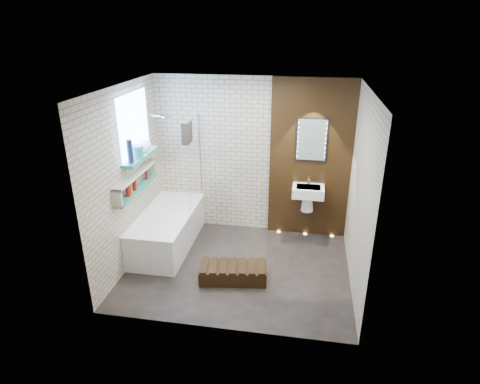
% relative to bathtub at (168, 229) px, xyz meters
% --- Properties ---
extents(ground, '(3.20, 3.20, 0.00)m').
position_rel_bathtub_xyz_m(ground, '(1.22, -0.45, -0.29)').
color(ground, black).
rests_on(ground, ground).
extents(room_shell, '(3.24, 3.20, 2.60)m').
position_rel_bathtub_xyz_m(room_shell, '(1.22, -0.45, 1.01)').
color(room_shell, '#BEB296').
rests_on(room_shell, ground).
extents(walnut_panel, '(1.30, 0.06, 2.60)m').
position_rel_bathtub_xyz_m(walnut_panel, '(2.17, 0.82, 1.01)').
color(walnut_panel, black).
rests_on(walnut_panel, ground).
extents(clerestory_window, '(0.18, 1.00, 0.94)m').
position_rel_bathtub_xyz_m(clerestory_window, '(-0.34, -0.10, 1.61)').
color(clerestory_window, '#7FADE0').
rests_on(clerestory_window, room_shell).
extents(display_niche, '(0.14, 1.30, 0.26)m').
position_rel_bathtub_xyz_m(display_niche, '(-0.31, -0.30, 0.91)').
color(display_niche, '#217B6D').
rests_on(display_niche, room_shell).
extents(bathtub, '(0.79, 1.74, 0.70)m').
position_rel_bathtub_xyz_m(bathtub, '(0.00, 0.00, 0.00)').
color(bathtub, white).
rests_on(bathtub, ground).
extents(bath_screen, '(0.01, 0.78, 1.40)m').
position_rel_bathtub_xyz_m(bath_screen, '(0.35, 0.44, 0.99)').
color(bath_screen, white).
rests_on(bath_screen, bathtub).
extents(towel, '(0.10, 0.25, 0.32)m').
position_rel_bathtub_xyz_m(towel, '(0.35, 0.15, 1.56)').
color(towel, black).
rests_on(towel, bath_screen).
extents(shower_head, '(0.18, 0.18, 0.02)m').
position_rel_bathtub_xyz_m(shower_head, '(-0.08, 0.50, 1.71)').
color(shower_head, silver).
rests_on(shower_head, room_shell).
extents(washbasin, '(0.50, 0.36, 0.58)m').
position_rel_bathtub_xyz_m(washbasin, '(2.17, 0.62, 0.50)').
color(washbasin, white).
rests_on(washbasin, walnut_panel).
extents(led_mirror, '(0.50, 0.02, 0.70)m').
position_rel_bathtub_xyz_m(led_mirror, '(2.17, 0.78, 1.36)').
color(led_mirror, black).
rests_on(led_mirror, walnut_panel).
extents(walnut_step, '(0.97, 0.54, 0.21)m').
position_rel_bathtub_xyz_m(walnut_step, '(1.20, -0.75, -0.19)').
color(walnut_step, black).
rests_on(walnut_step, ground).
extents(niche_bottles, '(0.06, 0.74, 0.16)m').
position_rel_bathtub_xyz_m(niche_bottles, '(-0.31, -0.38, 0.88)').
color(niche_bottles, maroon).
rests_on(niche_bottles, display_niche).
extents(sill_vases, '(0.19, 0.65, 0.33)m').
position_rel_bathtub_xyz_m(sill_vases, '(-0.28, -0.13, 1.36)').
color(sill_vases, '#141B37').
rests_on(sill_vases, clerestory_window).
extents(floor_uplights, '(0.96, 0.06, 0.01)m').
position_rel_bathtub_xyz_m(floor_uplights, '(2.17, 0.75, -0.29)').
color(floor_uplights, '#FFD899').
rests_on(floor_uplights, ground).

